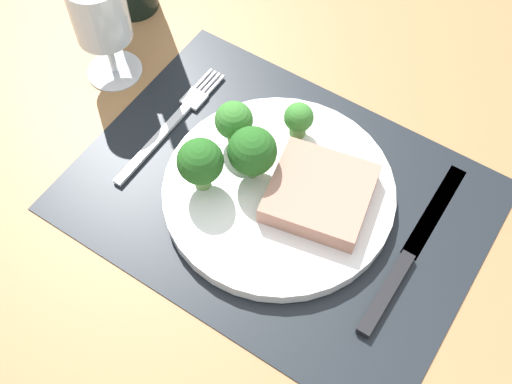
# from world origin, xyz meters

# --- Properties ---
(ground_plane) EXTENTS (1.40, 1.10, 0.03)m
(ground_plane) POSITION_xyz_m (0.00, 0.00, -0.01)
(ground_plane) COLOR #996D42
(placemat) EXTENTS (0.43, 0.32, 0.00)m
(placemat) POSITION_xyz_m (0.00, 0.00, 0.00)
(placemat) COLOR black
(placemat) RESTS_ON ground_plane
(plate) EXTENTS (0.25, 0.25, 0.02)m
(plate) POSITION_xyz_m (0.00, 0.00, 0.01)
(plate) COLOR white
(plate) RESTS_ON placemat
(steak) EXTENTS (0.12, 0.12, 0.02)m
(steak) POSITION_xyz_m (0.04, 0.01, 0.03)
(steak) COLOR tan
(steak) RESTS_ON plate
(broccoli_center) EXTENTS (0.05, 0.05, 0.07)m
(broccoli_center) POSITION_xyz_m (-0.03, -0.00, 0.06)
(broccoli_center) COLOR #5B8942
(broccoli_center) RESTS_ON plate
(broccoli_back_left) EXTENTS (0.04, 0.04, 0.06)m
(broccoli_back_left) POSITION_xyz_m (-0.08, 0.03, 0.05)
(broccoli_back_left) COLOR #6B994C
(broccoli_back_left) RESTS_ON plate
(broccoli_near_fork) EXTENTS (0.05, 0.05, 0.07)m
(broccoli_near_fork) POSITION_xyz_m (-0.07, -0.04, 0.06)
(broccoli_near_fork) COLOR #6B994C
(broccoli_near_fork) RESTS_ON plate
(broccoli_near_steak) EXTENTS (0.03, 0.03, 0.04)m
(broccoli_near_steak) POSITION_xyz_m (-0.02, 0.07, 0.04)
(broccoli_near_steak) COLOR #5B8942
(broccoli_near_steak) RESTS_ON plate
(fork) EXTENTS (0.02, 0.19, 0.01)m
(fork) POSITION_xyz_m (-0.16, 0.01, 0.01)
(fork) COLOR silver
(fork) RESTS_ON placemat
(knife) EXTENTS (0.02, 0.23, 0.01)m
(knife) POSITION_xyz_m (0.15, 0.01, 0.01)
(knife) COLOR black
(knife) RESTS_ON placemat
(wine_glass) EXTENTS (0.07, 0.07, 0.14)m
(wine_glass) POSITION_xyz_m (-0.27, 0.04, 0.09)
(wine_glass) COLOR silver
(wine_glass) RESTS_ON ground_plane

